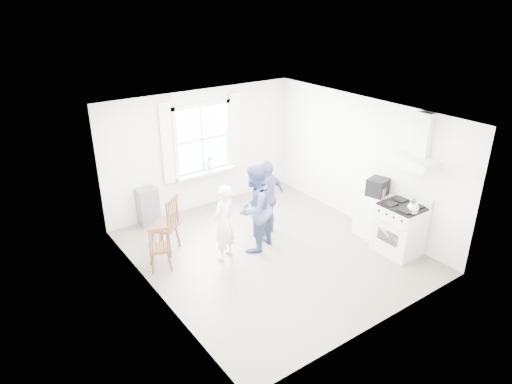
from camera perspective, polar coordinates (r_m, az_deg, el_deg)
name	(u,v)px	position (r m, az deg, el deg)	size (l,w,h in m)	color
room_shell	(272,187)	(7.97, 2.03, 0.57)	(4.62, 5.12, 2.64)	#7C6D5F
window_assembly	(203,143)	(9.84, -6.67, 6.06)	(1.88, 0.24, 1.70)	white
range_hood	(416,153)	(8.31, 19.42, 4.63)	(0.45, 0.76, 0.94)	silver
shelf_unit	(148,207)	(9.58, -13.34, -1.80)	(0.40, 0.30, 0.80)	slate
gas_stove	(400,228)	(8.73, 17.53, -4.35)	(0.68, 0.76, 1.12)	silver
kettle	(413,208)	(8.25, 19.01, -1.89)	(0.20, 0.20, 0.28)	silver
low_cabinet	(373,215)	(9.17, 14.37, -2.78)	(0.50, 0.55, 0.90)	silver
stereo_stack	(378,187)	(8.87, 14.97, 0.61)	(0.44, 0.41, 0.33)	black
cardboard_box	(380,191)	(8.88, 15.25, 0.12)	(0.31, 0.22, 0.20)	#946B48
windsor_chair_a	(169,219)	(8.39, -10.80, -3.32)	(0.65, 0.65, 1.11)	#482917
windsor_chair_b	(159,244)	(7.91, -11.97, -6.37)	(0.46, 0.46, 0.88)	#482917
person_left	(224,223)	(8.06, -4.07, -3.85)	(0.52, 0.52, 1.42)	white
person_mid	(254,208)	(8.26, -0.20, -2.05)	(0.81, 0.81, 1.67)	#455280
person_right	(267,198)	(8.86, 1.41, -0.70)	(0.90, 0.90, 1.53)	navy
potted_plant	(209,163)	(9.94, -5.94, 3.60)	(0.19, 0.19, 0.34)	#35783A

